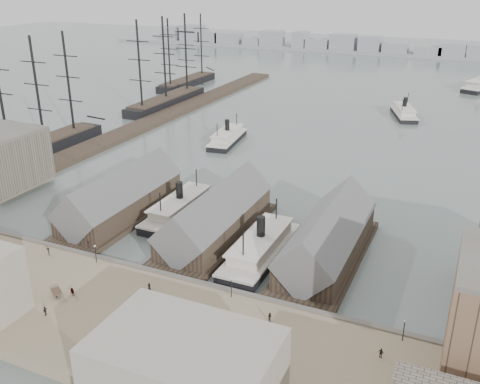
% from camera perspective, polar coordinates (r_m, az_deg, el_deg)
% --- Properties ---
extents(ground, '(900.00, 900.00, 0.00)m').
position_cam_1_polar(ground, '(110.38, -6.49, -8.31)').
color(ground, '#566461').
rests_on(ground, ground).
extents(quay, '(180.00, 30.00, 2.00)m').
position_cam_1_polar(quay, '(96.13, -12.71, -13.22)').
color(quay, '#847459').
rests_on(quay, ground).
extents(seawall, '(180.00, 1.20, 2.30)m').
position_cam_1_polar(seawall, '(106.03, -7.96, -9.06)').
color(seawall, '#59544C').
rests_on(seawall, ground).
extents(west_wharf, '(10.00, 220.00, 1.60)m').
position_cam_1_polar(west_wharf, '(222.91, -8.63, 7.78)').
color(west_wharf, '#2D231C').
rests_on(west_wharf, ground).
extents(ferry_shed_west, '(14.00, 42.00, 12.60)m').
position_cam_1_polar(ferry_shed_west, '(134.08, -12.53, -0.74)').
color(ferry_shed_west, '#2D231C').
rests_on(ferry_shed_west, ground).
extents(ferry_shed_center, '(14.00, 42.00, 12.60)m').
position_cam_1_polar(ferry_shed_center, '(121.24, -2.56, -2.75)').
color(ferry_shed_center, '#2D231C').
rests_on(ferry_shed_center, ground).
extents(ferry_shed_east, '(14.00, 42.00, 12.60)m').
position_cam_1_polar(ferry_shed_east, '(113.01, 9.35, -5.02)').
color(ferry_shed_east, '#2D231C').
rests_on(ferry_shed_east, ground).
extents(street_bldg_center, '(24.00, 16.00, 10.00)m').
position_cam_1_polar(street_bldg_center, '(75.48, -5.85, -18.33)').
color(street_bldg_center, gray).
rests_on(street_bldg_center, quay).
extents(lamp_post_near_w, '(0.44, 0.44, 3.92)m').
position_cam_1_polar(lamp_post_near_w, '(111.01, -15.18, -6.04)').
color(lamp_post_near_w, black).
rests_on(lamp_post_near_w, quay).
extents(lamp_post_near_e, '(0.44, 0.44, 3.92)m').
position_cam_1_polar(lamp_post_near_e, '(96.53, -0.94, -9.77)').
color(lamp_post_near_e, black).
rests_on(lamp_post_near_e, quay).
extents(lamp_post_far_e, '(0.44, 0.44, 3.92)m').
position_cam_1_polar(lamp_post_far_e, '(90.08, 17.12, -13.54)').
color(lamp_post_far_e, black).
rests_on(lamp_post_far_e, quay).
extents(far_shore, '(500.00, 40.00, 15.72)m').
position_cam_1_polar(far_shore, '(421.46, 17.58, 14.28)').
color(far_shore, gray).
rests_on(far_shore, ground).
extents(ferry_docked_west, '(8.06, 26.85, 9.59)m').
position_cam_1_polar(ferry_docked_west, '(132.76, -6.40, -1.69)').
color(ferry_docked_west, black).
rests_on(ferry_docked_west, ground).
extents(ferry_docked_east, '(8.46, 28.19, 10.07)m').
position_cam_1_polar(ferry_docked_east, '(113.28, 2.21, -5.95)').
color(ferry_docked_east, black).
rests_on(ferry_docked_east, ground).
extents(ferry_open_near, '(10.68, 25.61, 8.87)m').
position_cam_1_polar(ferry_open_near, '(190.18, -1.36, 5.88)').
color(ferry_open_near, black).
rests_on(ferry_open_near, ground).
extents(ferry_open_mid, '(14.98, 25.48, 8.72)m').
position_cam_1_polar(ferry_open_mid, '(235.59, 17.09, 8.14)').
color(ferry_open_mid, black).
rests_on(ferry_open_mid, ground).
extents(sailing_ship_near, '(9.23, 63.60, 37.96)m').
position_cam_1_polar(sailing_ship_near, '(187.26, -21.65, 4.24)').
color(sailing_ship_near, black).
rests_on(sailing_ship_near, ground).
extents(sailing_ship_mid, '(9.45, 54.60, 38.85)m').
position_cam_1_polar(sailing_ship_mid, '(246.99, -7.86, 9.72)').
color(sailing_ship_mid, black).
rests_on(sailing_ship_mid, ground).
extents(sailing_ship_far, '(8.68, 48.22, 35.68)m').
position_cam_1_polar(sailing_ship_far, '(291.52, -5.67, 11.71)').
color(sailing_ship_far, black).
rests_on(sailing_ship_far, ground).
extents(horse_cart_center, '(4.63, 3.61, 1.50)m').
position_cam_1_polar(horse_cart_center, '(102.89, -18.04, -10.06)').
color(horse_cart_center, black).
rests_on(horse_cart_center, quay).
extents(horse_cart_right, '(4.84, 2.69, 1.63)m').
position_cam_1_polar(horse_cart_right, '(87.31, -6.01, -15.36)').
color(horse_cart_right, black).
rests_on(horse_cart_right, quay).
extents(pedestrian_2, '(1.22, 1.27, 1.73)m').
position_cam_1_polar(pedestrian_2, '(117.48, -19.77, -6.00)').
color(pedestrian_2, black).
rests_on(pedestrian_2, quay).
extents(pedestrian_3, '(0.44, 1.02, 1.73)m').
position_cam_1_polar(pedestrian_3, '(98.63, -20.06, -11.83)').
color(pedestrian_3, black).
rests_on(pedestrian_3, quay).
extents(pedestrian_4, '(0.61, 0.86, 1.65)m').
position_cam_1_polar(pedestrian_4, '(100.49, -9.64, -9.98)').
color(pedestrian_4, black).
rests_on(pedestrian_4, quay).
extents(pedestrian_5, '(0.58, 0.72, 1.80)m').
position_cam_1_polar(pedestrian_5, '(91.57, -11.51, -13.65)').
color(pedestrian_5, black).
rests_on(pedestrian_5, quay).
extents(pedestrian_6, '(1.02, 0.93, 1.69)m').
position_cam_1_polar(pedestrian_6, '(91.68, 3.21, -13.16)').
color(pedestrian_6, black).
rests_on(pedestrian_6, quay).
extents(pedestrian_7, '(1.28, 1.12, 1.72)m').
position_cam_1_polar(pedestrian_7, '(83.75, 0.14, -17.08)').
color(pedestrian_7, black).
rests_on(pedestrian_7, quay).
extents(pedestrian_8, '(1.06, 0.67, 1.68)m').
position_cam_1_polar(pedestrian_8, '(86.93, 14.81, -16.28)').
color(pedestrian_8, black).
rests_on(pedestrian_8, quay).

